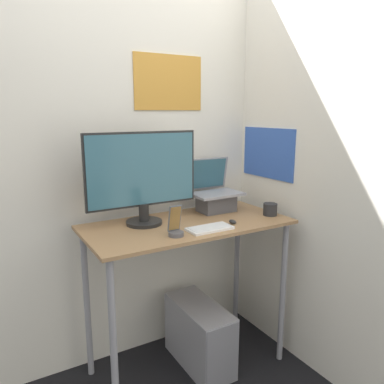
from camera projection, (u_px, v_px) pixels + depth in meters
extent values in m
cube|color=silver|center=(159.00, 155.00, 2.41)|extent=(6.00, 0.05, 2.60)
cube|color=gold|center=(169.00, 83.00, 2.33)|extent=(0.46, 0.01, 0.34)
cube|color=silver|center=(313.00, 160.00, 2.19)|extent=(0.05, 6.00, 2.60)
cube|color=#3359B2|center=(268.00, 153.00, 2.48)|extent=(0.01, 0.48, 0.33)
cube|color=#936D47|center=(188.00, 224.00, 2.18)|extent=(1.19, 0.57, 0.02)
cylinder|color=gray|center=(114.00, 348.00, 1.80)|extent=(0.04, 0.04, 0.92)
cylinder|color=gray|center=(283.00, 293.00, 2.34)|extent=(0.04, 0.04, 0.92)
cylinder|color=gray|center=(87.00, 304.00, 2.21)|extent=(0.04, 0.04, 0.92)
cylinder|color=gray|center=(237.00, 267.00, 2.75)|extent=(0.04, 0.04, 0.92)
cube|color=#4C4C51|center=(216.00, 203.00, 2.42)|extent=(0.23, 0.15, 0.11)
cube|color=gray|center=(216.00, 194.00, 2.40)|extent=(0.32, 0.21, 0.02)
cube|color=gray|center=(206.00, 174.00, 2.48)|extent=(0.32, 0.05, 0.21)
cube|color=#336072|center=(206.00, 174.00, 2.48)|extent=(0.29, 0.04, 0.19)
cylinder|color=black|center=(144.00, 222.00, 2.15)|extent=(0.21, 0.21, 0.02)
cylinder|color=black|center=(144.00, 212.00, 2.14)|extent=(0.06, 0.06, 0.10)
cube|color=black|center=(142.00, 169.00, 2.09)|extent=(0.66, 0.01, 0.42)
cube|color=#336072|center=(143.00, 170.00, 2.08)|extent=(0.63, 0.01, 0.39)
cube|color=white|center=(210.00, 228.00, 2.05)|extent=(0.25, 0.12, 0.01)
cube|color=silver|center=(210.00, 227.00, 2.04)|extent=(0.23, 0.10, 0.00)
ellipsoid|color=#262626|center=(233.00, 222.00, 2.15)|extent=(0.03, 0.05, 0.02)
cylinder|color=#4C4C51|center=(176.00, 234.00, 1.94)|extent=(0.08, 0.08, 0.02)
cube|color=#4C515B|center=(175.00, 218.00, 1.94)|extent=(0.07, 0.04, 0.14)
cube|color=olive|center=(175.00, 218.00, 1.93)|extent=(0.06, 0.03, 0.13)
cube|color=gray|center=(199.00, 334.00, 2.36)|extent=(0.23, 0.51, 0.40)
cube|color=slate|center=(223.00, 357.00, 2.14)|extent=(0.22, 0.01, 0.38)
cylinder|color=#262628|center=(270.00, 209.00, 2.33)|extent=(0.09, 0.09, 0.08)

